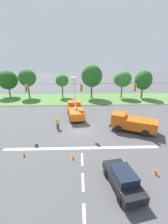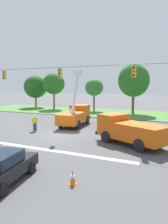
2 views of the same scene
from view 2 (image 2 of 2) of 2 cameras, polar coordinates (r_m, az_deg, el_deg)
The scene contains 14 objects.
ground_plane at distance 22.09m, azimuth -6.24°, elevation -5.85°, with size 200.00×200.00×0.00m, color #4C4C4F.
grass_verge at distance 38.36m, azimuth 7.92°, elevation -0.35°, with size 56.00×12.00×0.10m, color #517F3D.
lane_markings at distance 17.13m, azimuth -17.66°, elevation -9.91°, with size 17.60×15.25×0.01m.
signal_gantry at distance 21.53m, azimuth -6.35°, elevation 5.72°, with size 26.20×0.33×7.20m.
tree_far_west at distance 49.40m, azimuth -12.56°, elevation 6.46°, with size 4.95×5.15×7.08m.
tree_west at distance 45.21m, azimuth -7.89°, elevation 7.35°, with size 4.37×4.60×7.45m.
tree_centre at distance 41.47m, azimuth 2.66°, elevation 6.42°, with size 3.36×3.58×6.14m.
tree_east at distance 38.09m, azimuth 12.83°, elevation 8.04°, with size 5.28×4.63×8.52m.
utility_truck_bucket_lift at distance 26.66m, azimuth -2.31°, elevation -0.62°, with size 3.16×6.58×6.80m.
utility_truck_support_near at distance 18.46m, azimuth 11.75°, elevation -4.60°, with size 6.54×4.80×2.37m.
sedan_black at distance 12.04m, azimuth -20.43°, elevation -13.34°, with size 2.55×4.56×1.56m.
road_worker at distance 24.11m, azimuth -12.74°, elevation -2.48°, with size 0.62×0.36×1.77m.
traffic_cone_foreground_left at distance 17.41m, azimuth -20.88°, elevation -8.71°, with size 0.36×0.36×0.65m.
traffic_cone_mid_right at distance 11.24m, azimuth -2.96°, elevation -16.68°, with size 0.36×0.36×0.76m.
Camera 2 is at (11.29, -18.35, 4.88)m, focal length 35.00 mm.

